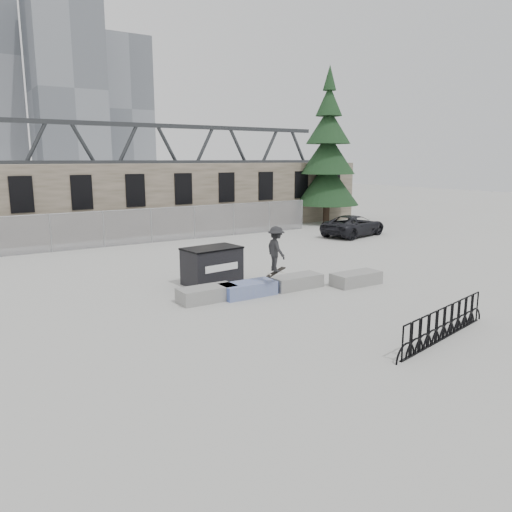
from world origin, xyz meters
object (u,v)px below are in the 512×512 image
Objects in this scene: planter_far_left at (207,293)px; planter_center_left at (248,289)px; planter_offset at (356,278)px; bike_rack at (444,324)px; planter_center_right at (296,281)px; dumpster at (212,265)px; spruce_tree at (328,159)px; skateboarder at (276,249)px; suv at (354,225)px.

planter_far_left is 1.00× the size of planter_center_left.
planter_offset is 6.07m from bike_rack.
dumpster reaches higher than planter_center_right.
dumpster is 20.59m from spruce_tree.
bike_rack is (2.17, -6.56, 0.17)m from planter_center_left.
planter_far_left is at bearing -140.84° from spruce_tree.
planter_far_left is 0.86× the size of dumpster.
dumpster is (-0.24, 2.28, 0.46)m from planter_center_left.
planter_center_left is 0.17× the size of spruce_tree.
dumpster is (-2.36, 2.32, 0.46)m from planter_center_right.
skateboarder is (-1.32, 6.05, 1.25)m from bike_rack.
planter_center_left is at bearing 168.33° from planter_offset.
bike_rack reaches higher than planter_center_left.
skateboarder reaches higher than planter_far_left.
dumpster is (1.29, 2.07, 0.46)m from planter_far_left.
dumpster is at bearing 101.44° from suv.
skateboarder is (2.38, -0.72, 1.43)m from planter_far_left.
bike_rack is at bearing -71.67° from planter_center_left.
planter_offset is 0.42× the size of suv.
suv is 15.17m from skateboarder.
planter_offset is 5.62m from dumpster.
planter_center_left is at bearing 179.07° from planter_center_right.
suv reaches higher than planter_offset.
suv is (8.70, 9.32, 0.39)m from planter_offset.
planter_offset is at bearing 123.67° from suv.
planter_center_right is at bearing 158.91° from planter_offset.
planter_center_left is 0.42× the size of suv.
planter_center_right is at bearing -51.22° from dumpster.
bike_rack reaches higher than planter_offset.
bike_rack is at bearing -61.37° from planter_far_left.
planter_center_right is at bearing 114.35° from suv.
planter_center_right is 20.47m from spruce_tree.
bike_rack is 25.44m from spruce_tree.
planter_center_left is at bearing 65.81° from skateboarder.
skateboarder is (-1.27, -0.48, 1.43)m from planter_center_right.
planter_center_left is at bearing -7.94° from planter_far_left.
spruce_tree is at bearing 53.01° from planter_offset.
planter_center_left is 1.00× the size of planter_offset.
dumpster is 3.15m from skateboarder.
suv reaches higher than bike_rack.
dumpster is at bearing -143.09° from spruce_tree.
planter_center_left is at bearing 108.33° from bike_rack.
planter_center_right is at bearing -0.93° from planter_center_left.
planter_far_left is 1.54m from planter_center_left.
planter_center_right is 1.13× the size of skateboarder.
skateboarder is (-12.22, -8.92, 1.03)m from suv.
suv is (14.60, 8.20, 0.39)m from planter_far_left.
suv is 2.69× the size of skateboarder.
bike_rack is at bearing -89.53° from planter_center_right.
dumpster is (-4.61, 3.19, 0.46)m from planter_offset.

